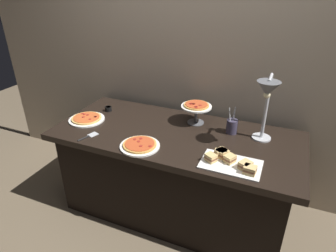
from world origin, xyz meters
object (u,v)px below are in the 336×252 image
Objects in this scene: sauce_cup_near at (108,109)px; heat_lamp at (267,95)px; utensil_holder at (232,126)px; pizza_plate_raised_stand at (196,108)px; sandwich_platter at (230,161)px; serving_spatula at (89,136)px; pizza_plate_center at (140,145)px; pizza_plate_front at (87,119)px.

heat_lamp is at bearing -4.71° from sauce_cup_near.
pizza_plate_raised_stand is at bearing 169.47° from utensil_holder.
pizza_plate_raised_stand is 0.65× the size of sandwich_platter.
sandwich_platter is 1.06m from serving_spatula.
utensil_holder is at bearing 39.73° from pizza_plate_center.
utensil_holder is at bearing 100.49° from sandwich_platter.
utensil_holder is 1.28× the size of serving_spatula.
sandwich_platter is at bearing -79.51° from utensil_holder.
utensil_holder reaches higher than pizza_plate_center.
serving_spatula is at bearing -163.70° from heat_lamp.
sandwich_platter is 2.23× the size of serving_spatula.
pizza_plate_raised_stand is at bearing 19.85° from pizza_plate_front.
serving_spatula is (-0.67, -0.54, -0.13)m from pizza_plate_raised_stand.
pizza_plate_center is at bearing -176.60° from sandwich_platter.
pizza_plate_front is 1.20× the size of pizza_plate_raised_stand.
sandwich_platter reaches higher than pizza_plate_center.
pizza_plate_center is 0.75× the size of sandwich_platter.
utensil_holder reaches higher than sauce_cup_near.
sandwich_platter reaches higher than pizza_plate_front.
pizza_plate_raised_stand is 4.19× the size of sauce_cup_near.
utensil_holder is at bearing 149.68° from heat_lamp.
sauce_cup_near is at bearing -174.35° from pizza_plate_raised_stand.
pizza_plate_front is 1.35× the size of utensil_holder.
heat_lamp is 0.62m from pizza_plate_raised_stand.
pizza_plate_raised_stand is at bearing 128.84° from sandwich_platter.
pizza_plate_front is at bearing -167.77° from utensil_holder.
sauce_cup_near is at bearing 74.90° from pizza_plate_front.
heat_lamp is 2.04× the size of pizza_plate_raised_stand.
serving_spatula is at bearing -74.75° from sauce_cup_near.
pizza_plate_front is 1.19m from utensil_holder.
utensil_holder is (-0.22, 0.13, -0.33)m from heat_lamp.
serving_spatula is (0.19, -0.23, -0.01)m from pizza_plate_front.
sauce_cup_near is at bearing -178.88° from utensil_holder.
sandwich_platter reaches higher than serving_spatula.
pizza_plate_center is 0.63m from sandwich_platter.
sauce_cup_near is (-1.33, 0.11, -0.37)m from heat_lamp.
sauce_cup_near is 0.27× the size of utensil_holder.
utensil_holder reaches higher than pizza_plate_front.
utensil_holder is (-0.08, 0.42, 0.03)m from sandwich_platter.
pizza_plate_front and pizza_plate_center have the same top height.
utensil_holder is (1.10, 0.02, 0.04)m from sauce_cup_near.
serving_spatula is at bearing -141.18° from pizza_plate_raised_stand.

